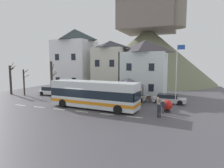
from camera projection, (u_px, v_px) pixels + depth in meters
The scene contains 21 objects.
ground_plane at pixel (76, 108), 22.76m from camera, with size 40.00×60.00×0.07m.
townhouse_00 at pixel (75, 60), 36.27m from camera, with size 6.81×6.65×11.77m.
townhouse_01 at pixel (110, 67), 32.99m from camera, with size 5.16×5.07×9.20m.
townhouse_02 at pixel (145, 68), 31.80m from camera, with size 6.92×7.02×9.18m.
hilltop_castle at pixel (148, 52), 52.80m from camera, with size 35.46×35.46×22.42m.
transit_bus at pixel (94, 95), 22.39m from camera, with size 10.96×3.35×3.22m.
bus_shelter at pixel (128, 82), 25.02m from camera, with size 3.60×3.60×3.42m.
parked_car_00 at pixel (84, 93), 30.66m from camera, with size 4.34×2.20×1.21m.
parked_car_01 at pixel (133, 96), 27.29m from camera, with size 4.08×2.17×1.31m.
parked_car_02 at pixel (169, 99), 25.37m from camera, with size 4.32×1.97×1.22m.
parked_car_03 at pixel (52, 91), 31.88m from camera, with size 4.68×2.18×1.41m.
pedestrian_00 at pixel (158, 103), 21.17m from camera, with size 0.32×0.32×1.60m.
pedestrian_01 at pixel (159, 109), 18.66m from camera, with size 0.37×0.34×1.49m.
pedestrian_02 at pixel (133, 100), 23.17m from camera, with size 0.31×0.31×1.65m.
pedestrian_03 at pixel (163, 105), 19.96m from camera, with size 0.35×0.35×1.53m.
public_bench at pixel (145, 99), 26.18m from camera, with size 1.50×0.48×0.87m.
flagpole at pixel (177, 71), 23.85m from camera, with size 0.95×0.10×7.68m.
harbour_buoy at pixel (167, 105), 20.75m from camera, with size 1.09×1.09×1.34m.
bare_tree_00 at pixel (24, 82), 31.41m from camera, with size 1.21×1.33×4.32m.
bare_tree_01 at pixel (11, 79), 32.56m from camera, with size 0.76×1.37×5.47m.
bare_tree_02 at pixel (52, 80), 27.81m from camera, with size 1.52×1.15×5.62m.
Camera 1 is at (12.02, -19.27, 5.38)m, focal length 30.32 mm.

